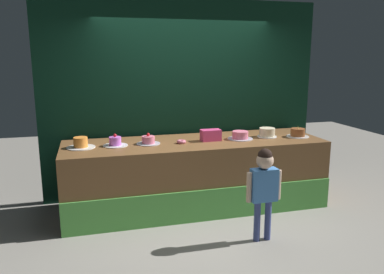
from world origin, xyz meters
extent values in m
plane|color=gray|center=(0.00, 0.00, 0.00)|extent=(12.00, 12.00, 0.00)
cube|color=brown|center=(0.00, 0.52, 0.45)|extent=(3.42, 1.03, 0.90)
cube|color=#59B24C|center=(0.00, -0.01, 0.20)|extent=(3.42, 0.02, 0.41)
cube|color=black|center=(0.00, 1.13, 1.39)|extent=(4.01, 0.08, 2.79)
cylinder|color=#3F4C8C|center=(0.38, -0.64, 0.23)|extent=(0.07, 0.07, 0.46)
cylinder|color=#3F4C8C|center=(0.51, -0.64, 0.23)|extent=(0.07, 0.07, 0.46)
cube|color=#4C8CD8|center=(0.44, -0.64, 0.64)|extent=(0.29, 0.13, 0.36)
cylinder|color=beige|center=(0.27, -0.64, 0.63)|extent=(0.06, 0.06, 0.33)
cylinder|color=beige|center=(0.62, -0.64, 0.63)|extent=(0.06, 0.06, 0.33)
sphere|color=beige|center=(0.44, -0.64, 0.91)|extent=(0.18, 0.18, 0.18)
sphere|color=black|center=(0.44, -0.64, 0.96)|extent=(0.16, 0.16, 0.16)
cube|color=#E54383|center=(0.21, 0.49, 0.98)|extent=(0.26, 0.15, 0.15)
torus|color=pink|center=(-0.21, 0.44, 0.92)|extent=(0.12, 0.12, 0.04)
cylinder|color=white|center=(-1.45, 0.52, 0.91)|extent=(0.35, 0.35, 0.01)
cylinder|color=orange|center=(-1.45, 0.52, 0.97)|extent=(0.17, 0.17, 0.12)
cylinder|color=white|center=(-1.04, 0.52, 0.91)|extent=(0.31, 0.31, 0.01)
cylinder|color=#CC66D8|center=(-1.04, 0.52, 0.96)|extent=(0.15, 0.15, 0.10)
sphere|color=red|center=(-1.04, 0.52, 1.04)|extent=(0.04, 0.04, 0.04)
cylinder|color=silver|center=(-0.62, 0.51, 0.91)|extent=(0.30, 0.30, 0.01)
cylinder|color=pink|center=(-0.62, 0.51, 0.96)|extent=(0.16, 0.16, 0.09)
sphere|color=red|center=(-0.62, 0.51, 1.02)|extent=(0.04, 0.04, 0.04)
cylinder|color=silver|center=(0.62, 0.48, 0.91)|extent=(0.34, 0.34, 0.01)
cylinder|color=pink|center=(0.62, 0.48, 0.96)|extent=(0.21, 0.21, 0.10)
cylinder|color=white|center=(1.04, 0.51, 0.91)|extent=(0.27, 0.27, 0.01)
cylinder|color=beige|center=(1.04, 0.51, 0.97)|extent=(0.21, 0.21, 0.12)
cylinder|color=white|center=(1.45, 0.41, 0.91)|extent=(0.31, 0.31, 0.01)
cylinder|color=brown|center=(1.45, 0.41, 0.97)|extent=(0.19, 0.19, 0.11)
cone|color=#F2E566|center=(1.45, 0.41, 1.04)|extent=(0.02, 0.02, 0.04)
camera|label=1|loc=(-1.33, -4.21, 1.99)|focal=35.63mm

